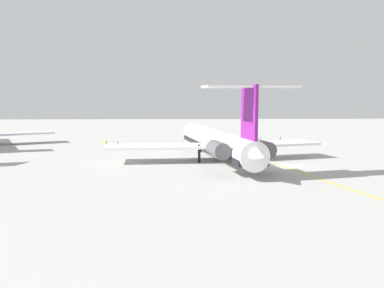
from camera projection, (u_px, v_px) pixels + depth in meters
name	position (u px, v px, depth m)	size (l,w,h in m)	color
ground	(286.00, 166.00, 62.85)	(280.42, 280.42, 0.00)	#ADADA8
main_jetliner	(218.00, 142.00, 66.70)	(41.70, 37.06, 12.19)	white
ground_crew_near_nose	(260.00, 139.00, 93.30)	(0.35, 0.29, 1.67)	black
ground_crew_near_tail	(106.00, 143.00, 85.53)	(0.27, 0.42, 1.71)	black
ground_crew_portside	(280.00, 139.00, 92.74)	(0.29, 0.41, 1.82)	black
ground_crew_starboard	(118.00, 144.00, 84.00)	(0.41, 0.27, 1.68)	black
safety_cone_wingtip	(242.00, 143.00, 92.24)	(0.40, 0.40, 0.55)	#EA590F
safety_cone_tail	(134.00, 146.00, 87.56)	(0.40, 0.40, 0.55)	#EA590F
taxiway_centreline	(264.00, 161.00, 68.51)	(73.74, 0.36, 0.01)	gold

